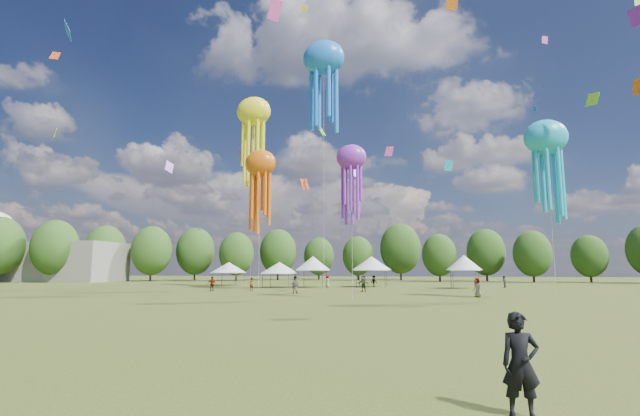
# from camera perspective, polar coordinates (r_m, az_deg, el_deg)

# --- Properties ---
(ground) EXTENTS (300.00, 300.00, 0.00)m
(ground) POSITION_cam_1_polar(r_m,az_deg,el_deg) (12.67, -26.39, -18.58)
(ground) COLOR #384416
(ground) RESTS_ON ground
(observer_main) EXTENTS (0.69, 0.49, 1.80)m
(observer_main) POSITION_cam_1_polar(r_m,az_deg,el_deg) (9.12, 23.98, -17.54)
(observer_main) COLOR black
(observer_main) RESTS_ON ground
(spectator_near) EXTENTS (1.01, 0.86, 1.82)m
(spectator_near) POSITION_cam_1_polar(r_m,az_deg,el_deg) (48.45, -3.20, -9.65)
(spectator_near) COLOR gray
(spectator_near) RESTS_ON ground
(spectators_far) EXTENTS (36.39, 24.31, 1.81)m
(spectators_far) POSITION_cam_1_polar(r_m,az_deg,el_deg) (56.67, 6.11, -9.39)
(spectators_far) COLOR gray
(spectators_far) RESTS_ON ground
(festival_tents) EXTENTS (40.79, 12.24, 4.42)m
(festival_tents) POSITION_cam_1_polar(r_m,az_deg,el_deg) (65.93, 0.94, -7.20)
(festival_tents) COLOR #47474C
(festival_tents) RESTS_ON ground
(show_kites) EXTENTS (37.06, 22.71, 29.33)m
(show_kites) POSITION_cam_1_polar(r_m,az_deg,el_deg) (55.39, -1.80, 10.31)
(show_kites) COLOR #DC5F0D
(show_kites) RESTS_ON ground
(small_kites) EXTENTS (68.71, 49.29, 43.35)m
(small_kites) POSITION_cam_1_polar(r_m,az_deg,el_deg) (60.37, 3.32, 18.96)
(small_kites) COLOR #DC5F0D
(small_kites) RESTS_ON ground
(treeline) EXTENTS (201.57, 95.24, 13.43)m
(treeline) POSITION_cam_1_polar(r_m,az_deg,el_deg) (73.43, 2.52, -4.59)
(treeline) COLOR #38281C
(treeline) RESTS_ON ground
(hangar) EXTENTS (40.00, 12.00, 8.00)m
(hangar) POSITION_cam_1_polar(r_m,az_deg,el_deg) (114.13, -32.91, -5.76)
(hangar) COLOR gray
(hangar) RESTS_ON ground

